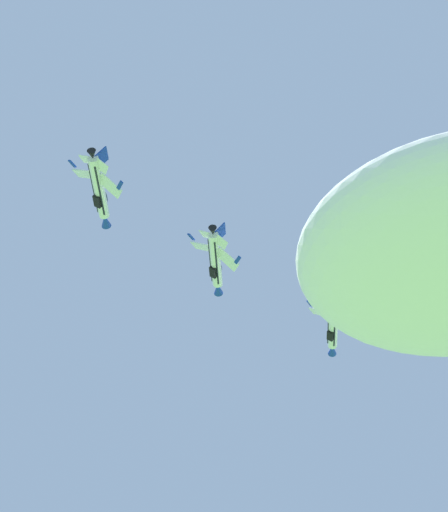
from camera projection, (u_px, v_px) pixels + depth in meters
name	position (u px, v px, depth m)	size (l,w,h in m)	color
fighter_jet_lead	(333.00, 325.00, 176.07)	(8.91, 15.92, 5.85)	white
fighter_jet_left_wing	(216.00, 261.00, 164.97)	(8.75, 15.92, 6.08)	white
fighter_jet_right_wing	(99.00, 189.00, 154.68)	(8.90, 15.92, 5.86)	white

